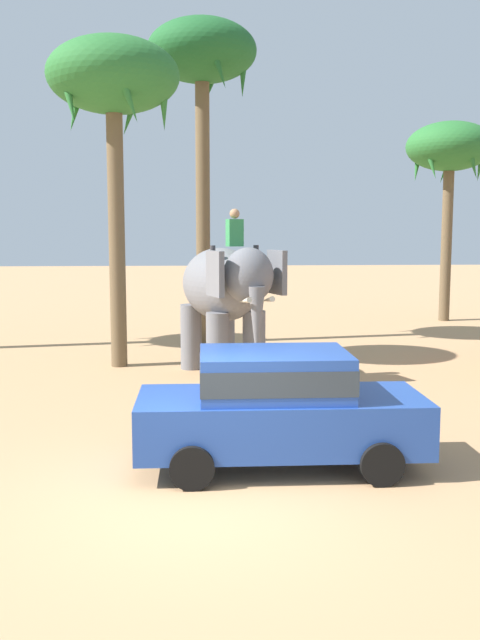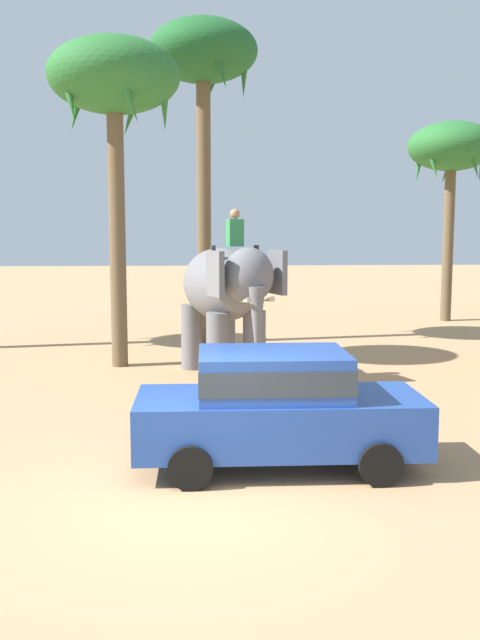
# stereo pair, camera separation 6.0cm
# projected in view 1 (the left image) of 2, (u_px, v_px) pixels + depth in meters

# --- Properties ---
(ground_plane) EXTENTS (120.00, 120.00, 0.00)m
(ground_plane) POSITION_uv_depth(u_px,v_px,m) (200.00, 505.00, 8.92)
(ground_plane) COLOR tan
(car_sedan_foreground) EXTENTS (4.12, 1.92, 1.70)m
(car_sedan_foreground) POSITION_uv_depth(u_px,v_px,m) (278.00, 404.00, 10.25)
(car_sedan_foreground) COLOR #23479E
(car_sedan_foreground) RESTS_ON ground
(elephant_with_mahout) EXTENTS (2.60, 4.01, 3.88)m
(elephant_with_mahout) POSITION_uv_depth(u_px,v_px,m) (225.00, 292.00, 16.53)
(elephant_with_mahout) COLOR slate
(elephant_with_mahout) RESTS_ON ground
(palm_tree_near_hut) EXTENTS (3.20, 3.20, 8.00)m
(palm_tree_near_hut) POSITION_uv_depth(u_px,v_px,m) (113.00, 85.00, 17.18)
(palm_tree_near_hut) COLOR brown
(palm_tree_near_hut) RESTS_ON ground
(palm_tree_left_of_road) EXTENTS (3.20, 3.20, 9.49)m
(palm_tree_left_of_road) POSITION_uv_depth(u_px,v_px,m) (202.00, 63.00, 20.79)
(palm_tree_left_of_road) COLOR brown
(palm_tree_left_of_road) RESTS_ON ground
(palm_tree_leaning_seaward) EXTENTS (3.20, 3.20, 7.37)m
(palm_tree_leaning_seaward) POSITION_uv_depth(u_px,v_px,m) (450.00, 152.00, 26.27)
(palm_tree_leaning_seaward) COLOR brown
(palm_tree_leaning_seaward) RESTS_ON ground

